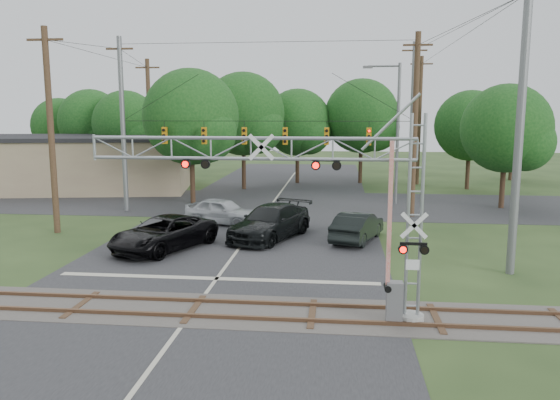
# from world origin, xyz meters

# --- Properties ---
(ground) EXTENTS (160.00, 160.00, 0.00)m
(ground) POSITION_xyz_m (0.00, 0.00, 0.00)
(ground) COLOR #293E1C
(ground) RESTS_ON ground
(road_main) EXTENTS (14.00, 90.00, 0.02)m
(road_main) POSITION_xyz_m (0.00, 10.00, 0.01)
(road_main) COLOR #2A2A2D
(road_main) RESTS_ON ground
(road_cross) EXTENTS (90.00, 12.00, 0.02)m
(road_cross) POSITION_xyz_m (0.00, 24.00, 0.01)
(road_cross) COLOR #2A2A2D
(road_cross) RESTS_ON ground
(railroad_track) EXTENTS (90.00, 3.20, 0.17)m
(railroad_track) POSITION_xyz_m (0.00, 2.00, 0.03)
(railroad_track) COLOR #45413C
(railroad_track) RESTS_ON ground
(crossing_gantry) EXTENTS (10.69, 0.84, 6.59)m
(crossing_gantry) POSITION_xyz_m (4.04, 1.65, 4.13)
(crossing_gantry) COLOR gray
(crossing_gantry) RESTS_ON ground
(traffic_signal_span) EXTENTS (19.34, 0.36, 11.50)m
(traffic_signal_span) POSITION_xyz_m (0.91, 20.00, 5.64)
(traffic_signal_span) COLOR slate
(traffic_signal_span) RESTS_ON ground
(pickup_black) EXTENTS (4.85, 6.41, 1.62)m
(pickup_black) POSITION_xyz_m (-3.61, 9.95, 0.81)
(pickup_black) COLOR black
(pickup_black) RESTS_ON ground
(car_dark) EXTENTS (4.56, 6.56, 1.76)m
(car_dark) POSITION_xyz_m (1.25, 12.90, 0.88)
(car_dark) COLOR black
(car_dark) RESTS_ON ground
(sedan_silver) EXTENTS (4.92, 3.19, 1.56)m
(sedan_silver) POSITION_xyz_m (-2.08, 16.34, 0.78)
(sedan_silver) COLOR #AEB2B6
(sedan_silver) RESTS_ON ground
(suv_dark) EXTENTS (3.01, 4.90, 1.52)m
(suv_dark) POSITION_xyz_m (5.81, 12.83, 0.76)
(suv_dark) COLOR black
(suv_dark) RESTS_ON ground
(commercial_building) EXTENTS (21.23, 13.31, 4.64)m
(commercial_building) POSITION_xyz_m (-17.98, 29.55, 2.33)
(commercial_building) COLOR #8F795F
(commercial_building) RESTS_ON ground
(streetlight) EXTENTS (2.69, 0.28, 10.07)m
(streetlight) POSITION_xyz_m (8.76, 24.81, 5.63)
(streetlight) COLOR slate
(streetlight) RESTS_ON ground
(utility_poles) EXTENTS (24.87, 29.08, 12.24)m
(utility_poles) POSITION_xyz_m (3.04, 23.36, 5.89)
(utility_poles) COLOR #3E2A1C
(utility_poles) RESTS_ON ground
(treeline) EXTENTS (51.76, 23.33, 10.05)m
(treeline) POSITION_xyz_m (-0.90, 33.16, 5.86)
(treeline) COLOR #3B281B
(treeline) RESTS_ON ground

